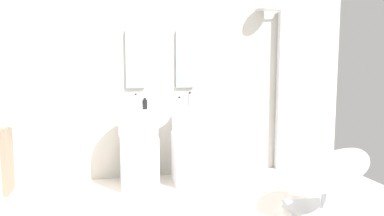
# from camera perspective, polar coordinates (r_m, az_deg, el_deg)

# --- Properties ---
(rear_partition) EXTENTS (4.80, 0.10, 2.60)m
(rear_partition) POSITION_cam_1_polar(r_m,az_deg,el_deg) (4.48, -5.06, 5.99)
(rear_partition) COLOR beige
(rear_partition) RESTS_ON ground_plane
(pedestal_sink_left) EXTENTS (0.43, 0.43, 0.98)m
(pedestal_sink_left) POSITION_cam_1_polar(r_m,az_deg,el_deg) (4.13, -8.23, -5.93)
(pedestal_sink_left) COLOR white
(pedestal_sink_left) RESTS_ON ground_plane
(pedestal_sink_right) EXTENTS (0.43, 0.43, 0.98)m
(pedestal_sink_right) POSITION_cam_1_polar(r_m,az_deg,el_deg) (4.22, -0.12, -5.60)
(pedestal_sink_right) COLOR white
(pedestal_sink_right) RESTS_ON ground_plane
(vanity_mirror_left) EXTENTS (0.22, 0.03, 0.67)m
(vanity_mirror_left) POSITION_cam_1_polar(r_m,az_deg,el_deg) (4.38, -8.84, 7.46)
(vanity_mirror_left) COLOR #8C9EA8
(vanity_mirror_right) EXTENTS (0.22, 0.03, 0.67)m
(vanity_mirror_right) POSITION_cam_1_polar(r_m,az_deg,el_deg) (4.47, -1.14, 7.52)
(vanity_mirror_right) COLOR #8C9EA8
(shower_column) EXTENTS (0.49, 0.24, 2.05)m
(shower_column) POSITION_cam_1_polar(r_m,az_deg,el_deg) (4.84, 13.72, 3.26)
(shower_column) COLOR #B7BABF
(shower_column) RESTS_ON ground_plane
(lounge_chair) EXTENTS (1.08, 1.08, 0.65)m
(lounge_chair) POSITION_cam_1_polar(r_m,az_deg,el_deg) (3.58, 19.86, -9.99)
(lounge_chair) COLOR #B7BABF
(lounge_chair) RESTS_ON ground_plane
(towel_rack) EXTENTS (0.37, 0.22, 0.95)m
(towel_rack) POSITION_cam_1_polar(r_m,az_deg,el_deg) (3.09, -27.19, -7.57)
(towel_rack) COLOR #B7BABF
(towel_rack) RESTS_ON ground_plane
(soap_bottle_black) EXTENTS (0.05, 0.05, 0.12)m
(soap_bottle_black) POSITION_cam_1_polar(r_m,az_deg,el_deg) (3.97, -7.31, 0.59)
(soap_bottle_black) COLOR black
(soap_bottle_black) RESTS_ON pedestal_sink_left
(soap_bottle_grey) EXTENTS (0.05, 0.05, 0.16)m
(soap_bottle_grey) POSITION_cam_1_polar(r_m,az_deg,el_deg) (4.25, -0.33, 1.33)
(soap_bottle_grey) COLOR #99999E
(soap_bottle_grey) RESTS_ON pedestal_sink_right
(soap_bottle_clear) EXTENTS (0.04, 0.04, 0.17)m
(soap_bottle_clear) POSITION_cam_1_polar(r_m,az_deg,el_deg) (3.94, -8.71, 0.90)
(soap_bottle_clear) COLOR silver
(soap_bottle_clear) RESTS_ON pedestal_sink_left
(soap_bottle_white) EXTENTS (0.05, 0.05, 0.13)m
(soap_bottle_white) POSITION_cam_1_polar(r_m,az_deg,el_deg) (4.07, -1.96, 0.82)
(soap_bottle_white) COLOR white
(soap_bottle_white) RESTS_ON pedestal_sink_right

